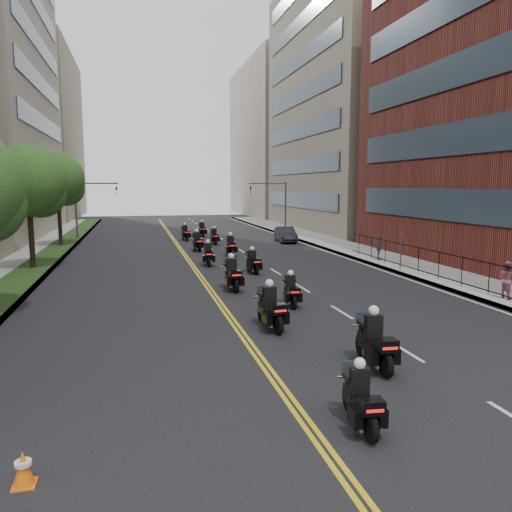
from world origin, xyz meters
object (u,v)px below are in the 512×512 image
at_px(motorcycle_0, 361,401).
at_px(motorcycle_4, 232,276).
at_px(motorcycle_1, 375,344).
at_px(motorcycle_2, 271,309).
at_px(motorcycle_7, 231,247).
at_px(motorcycle_5, 253,263).
at_px(motorcycle_10, 185,233).
at_px(pedestrian_b, 508,280).
at_px(motorcycle_8, 197,242).
at_px(motorcycle_11, 202,230).
at_px(pedestrian_c, 379,248).
at_px(traffic_cone, 23,468).
at_px(motorcycle_9, 214,237).
at_px(parked_sedan, 286,234).
at_px(motorcycle_6, 208,255).
at_px(motorcycle_3, 291,292).

bearing_deg(motorcycle_0, motorcycle_4, 95.93).
bearing_deg(motorcycle_0, motorcycle_1, 64.61).
bearing_deg(motorcycle_2, motorcycle_7, 78.93).
height_order(motorcycle_4, motorcycle_5, motorcycle_4).
bearing_deg(motorcycle_7, motorcycle_1, -87.51).
distance_m(motorcycle_10, pedestrian_b, 31.24).
bearing_deg(motorcycle_8, motorcycle_11, 74.74).
bearing_deg(motorcycle_1, motorcycle_5, 92.90).
bearing_deg(motorcycle_8, pedestrian_c, -42.63).
distance_m(motorcycle_5, traffic_cone, 21.67).
relative_size(motorcycle_9, parked_sedan, 0.51).
xyz_separation_m(motorcycle_5, motorcycle_6, (-2.17, 3.57, 0.04)).
bearing_deg(motorcycle_5, motorcycle_0, -100.41).
bearing_deg(pedestrian_b, motorcycle_4, 61.32).
xyz_separation_m(motorcycle_2, parked_sedan, (8.77, 26.94, -0.01)).
height_order(parked_sedan, pedestrian_c, pedestrian_c).
distance_m(motorcycle_10, traffic_cone, 39.52).
height_order(motorcycle_0, motorcycle_2, motorcycle_2).
xyz_separation_m(motorcycle_0, motorcycle_2, (0.09, 7.71, 0.11)).
xyz_separation_m(motorcycle_9, parked_sedan, (6.68, 0.20, 0.06)).
bearing_deg(motorcycle_6, pedestrian_b, -45.13).
relative_size(motorcycle_4, pedestrian_c, 1.54).
bearing_deg(motorcycle_6, motorcycle_5, -54.68).
relative_size(motorcycle_1, pedestrian_b, 1.43).
bearing_deg(pedestrian_c, motorcycle_4, 150.54).
bearing_deg(traffic_cone, motorcycle_3, 53.51).
height_order(motorcycle_4, parked_sedan, motorcycle_4).
bearing_deg(pedestrian_c, motorcycle_2, 170.35).
bearing_deg(motorcycle_11, pedestrian_c, -65.40).
height_order(motorcycle_7, parked_sedan, motorcycle_7).
relative_size(motorcycle_2, traffic_cone, 3.78).
xyz_separation_m(motorcycle_7, motorcycle_9, (-0.05, 7.57, -0.04)).
xyz_separation_m(motorcycle_1, pedestrian_c, (9.62, 18.38, 0.26)).
relative_size(motorcycle_5, motorcycle_7, 0.92).
height_order(motorcycle_10, motorcycle_11, motorcycle_11).
relative_size(motorcycle_9, traffic_cone, 3.39).
bearing_deg(motorcycle_3, motorcycle_9, 95.76).
bearing_deg(motorcycle_2, parked_sedan, 67.28).
relative_size(motorcycle_0, motorcycle_2, 0.84).
distance_m(motorcycle_2, motorcycle_10, 30.67).
bearing_deg(motorcycle_2, motorcycle_10, 85.51).
distance_m(motorcycle_2, motorcycle_11, 33.81).
height_order(motorcycle_10, pedestrian_c, pedestrian_c).
distance_m(motorcycle_4, pedestrian_c, 13.43).
relative_size(motorcycle_0, motorcycle_9, 0.94).
relative_size(motorcycle_8, motorcycle_11, 1.03).
relative_size(motorcycle_1, traffic_cone, 3.74).
xyz_separation_m(motorcycle_7, motorcycle_8, (-2.10, 3.28, 0.01)).
bearing_deg(motorcycle_0, pedestrian_b, 44.94).
relative_size(motorcycle_5, parked_sedan, 0.50).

